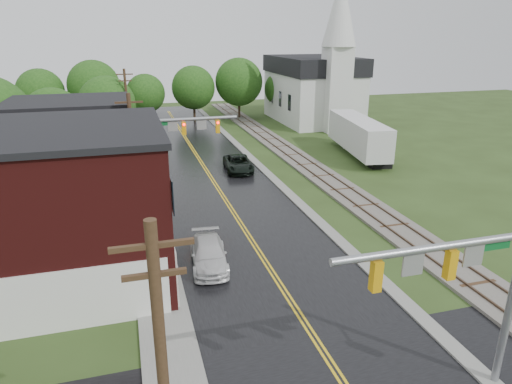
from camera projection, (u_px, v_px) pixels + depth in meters
name	position (u px, v px, depth m)	size (l,w,h in m)	color
main_road	(213.00, 180.00, 41.46)	(10.00, 90.00, 0.02)	black
curb_right	(255.00, 162.00, 47.40)	(0.80, 70.00, 0.12)	gray
sidewalk_left	(146.00, 206.00, 35.31)	(2.40, 50.00, 0.12)	gray
brick_building	(25.00, 210.00, 23.23)	(14.30, 10.30, 8.30)	#47100F
yellow_house	(76.00, 167.00, 33.91)	(8.00, 7.00, 6.40)	tan
darkred_building	(97.00, 151.00, 42.67)	(7.00, 6.00, 4.40)	#3F0F0C
church	(316.00, 82.00, 66.27)	(10.40, 18.40, 20.00)	silver
railroad	(296.00, 158.00, 48.56)	(3.20, 80.00, 0.30)	#59544C
traffic_signal_near	(467.00, 275.00, 15.32)	(7.34, 0.30, 7.20)	gray
traffic_signal_far	(175.00, 135.00, 36.19)	(7.34, 0.43, 7.20)	gray
utility_pole_a	(164.00, 384.00, 10.91)	(1.80, 0.28, 9.00)	#382616
utility_pole_b	(134.00, 157.00, 30.87)	(1.80, 0.28, 9.00)	#382616
utility_pole_c	(128.00, 108.00, 50.83)	(1.80, 0.28, 9.00)	#382616
tree_left_c	(55.00, 120.00, 45.35)	(6.00, 6.00, 7.65)	black
tree_left_e	(109.00, 106.00, 51.99)	(6.40, 6.40, 8.16)	black
suv_dark	(238.00, 164.00, 43.98)	(2.45, 5.31, 1.48)	black
pickup_white	(209.00, 254.00, 26.04)	(1.97, 4.86, 1.41)	silver
semi_trailer	(359.00, 134.00, 48.85)	(4.75, 13.20, 4.03)	black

